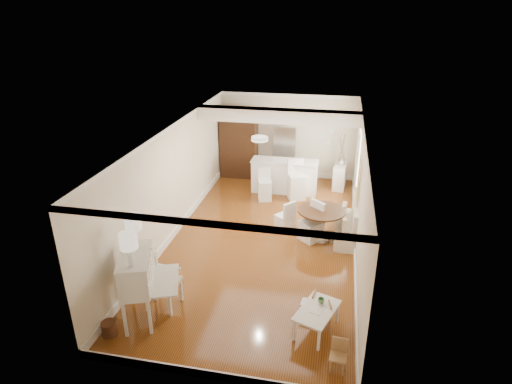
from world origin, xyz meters
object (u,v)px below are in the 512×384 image
(dining_table, at_px, (321,224))
(kids_chair_c, at_px, (338,356))
(fridge, at_px, (295,154))
(wicker_basket, at_px, (109,329))
(slip_chair_far, at_px, (285,215))
(secretary_bureau, at_px, (138,287))
(sideboard, at_px, (340,176))
(kids_table, at_px, (316,320))
(slip_chair_near, at_px, (311,222))
(kids_chair_a, at_px, (323,315))
(bar_stool_right, at_px, (297,180))
(kids_chair_b, at_px, (308,302))
(bar_stool_left, at_px, (265,185))
(pantry_cabinet, at_px, (239,143))
(breakfast_counter, at_px, (284,176))
(gustavian_armchair, at_px, (163,282))

(dining_table, bearing_deg, kids_chair_c, -82.73)
(fridge, bearing_deg, wicker_basket, -106.31)
(slip_chair_far, bearing_deg, secretary_bureau, 11.21)
(slip_chair_far, xyz_separation_m, sideboard, (1.33, 3.16, -0.02))
(secretary_bureau, relative_size, kids_table, 1.45)
(slip_chair_near, bearing_deg, kids_chair_a, -41.03)
(kids_table, bearing_deg, dining_table, 92.34)
(sideboard, bearing_deg, bar_stool_right, -133.48)
(kids_chair_b, xyz_separation_m, bar_stool_right, (-0.81, 5.27, 0.35))
(fridge, bearing_deg, sideboard, -14.42)
(bar_stool_left, relative_size, sideboard, 1.18)
(kids_chair_b, relative_size, pantry_cabinet, 0.22)
(secretary_bureau, distance_m, slip_chair_far, 4.50)
(kids_chair_c, distance_m, sideboard, 7.66)
(dining_table, bearing_deg, sideboard, 83.42)
(kids_chair_a, bearing_deg, slip_chair_near, 175.46)
(secretary_bureau, xyz_separation_m, bar_stool_right, (2.23, 5.98, -0.08))
(kids_chair_c, xyz_separation_m, dining_table, (-0.54, 4.21, 0.12))
(pantry_cabinet, height_order, sideboard, pantry_cabinet)
(slip_chair_near, xyz_separation_m, bar_stool_left, (-1.55, 2.13, -0.01))
(kids_chair_b, relative_size, breakfast_counter, 0.25)
(kids_chair_c, height_order, fridge, fridge)
(bar_stool_left, xyz_separation_m, sideboard, (2.18, 1.40, -0.09))
(gustavian_armchair, xyz_separation_m, kids_chair_c, (3.33, -0.97, -0.26))
(fridge, bearing_deg, bar_stool_left, -111.07)
(kids_chair_c, relative_size, bar_stool_right, 0.46)
(wicker_basket, xyz_separation_m, kids_chair_a, (3.69, 0.95, 0.12))
(bar_stool_left, bearing_deg, slip_chair_near, -68.63)
(slip_chair_near, relative_size, slip_chair_far, 1.19)
(kids_chair_c, relative_size, fridge, 0.31)
(kids_chair_b, bearing_deg, dining_table, -172.97)
(wicker_basket, distance_m, sideboard, 8.56)
(kids_chair_a, distance_m, slip_chair_far, 3.73)
(secretary_bureau, bearing_deg, fridge, 55.35)
(sideboard, bearing_deg, kids_table, -87.16)
(dining_table, xyz_separation_m, slip_chair_far, (-0.93, 0.28, 0.02))
(bar_stool_left, bearing_deg, dining_table, -63.53)
(kids_chair_a, distance_m, pantry_cabinet, 7.86)
(kids_table, height_order, pantry_cabinet, pantry_cabinet)
(kids_chair_b, height_order, fridge, fridge)
(secretary_bureau, height_order, wicker_basket, secretary_bureau)
(dining_table, relative_size, bar_stool_right, 0.97)
(slip_chair_near, bearing_deg, kids_chair_b, -46.15)
(dining_table, bearing_deg, pantry_cabinet, 127.78)
(dining_table, xyz_separation_m, bar_stool_right, (-0.86, 2.33, 0.20))
(kids_table, height_order, kids_chair_b, kids_chair_b)
(kids_chair_a, xyz_separation_m, bar_stool_left, (-2.03, 5.29, 0.23))
(kids_chair_b, xyz_separation_m, bar_stool_left, (-1.73, 4.99, 0.23))
(breakfast_counter, bearing_deg, kids_chair_b, -77.79)
(kids_chair_b, relative_size, dining_table, 0.44)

